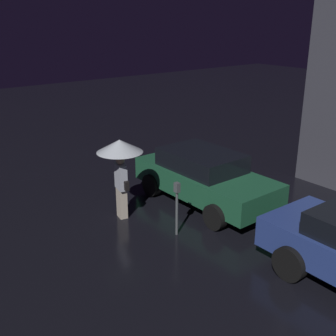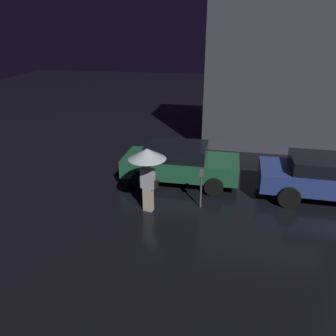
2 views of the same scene
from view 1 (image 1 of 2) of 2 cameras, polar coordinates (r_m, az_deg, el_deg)
parked_car_green at (r=11.03m, az=4.94°, el=-1.14°), size 4.02×1.89×1.38m
pedestrian_with_umbrella at (r=9.91m, az=-6.52°, el=1.77°), size 1.09×1.09×1.98m
parking_meter at (r=9.33m, az=1.21°, el=-4.75°), size 0.12×0.10×1.26m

